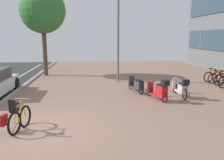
{
  "coord_description": "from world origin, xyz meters",
  "views": [
    {
      "loc": [
        1.39,
        -7.09,
        2.84
      ],
      "look_at": [
        2.39,
        3.08,
        0.94
      ],
      "focal_mm": 37.61,
      "sensor_mm": 36.0,
      "label": 1
    }
  ],
  "objects": [
    {
      "name": "bicycle_rack_06",
      "position": [
        9.2,
        6.37,
        0.33
      ],
      "size": [
        1.27,
        0.48,
        0.93
      ],
      "color": "black",
      "rests_on": "ground"
    },
    {
      "name": "bicycle_rack_05",
      "position": [
        9.29,
        5.75,
        0.34
      ],
      "size": [
        1.31,
        0.48,
        0.97
      ],
      "color": "black",
      "rests_on": "ground"
    },
    {
      "name": "scooter_near",
      "position": [
        4.51,
        2.89,
        0.46
      ],
      "size": [
        0.79,
        1.68,
        1.03
      ],
      "color": "black",
      "rests_on": "ground"
    },
    {
      "name": "scooter_far",
      "position": [
        5.74,
        3.4,
        0.44
      ],
      "size": [
        0.52,
        1.88,
        0.96
      ],
      "color": "black",
      "rests_on": "ground"
    },
    {
      "name": "scooter_mid",
      "position": [
        3.83,
        4.54,
        0.38
      ],
      "size": [
        0.69,
        1.81,
        0.76
      ],
      "color": "black",
      "rests_on": "ground"
    },
    {
      "name": "bicycle_rack_07",
      "position": [
        9.25,
        6.98,
        0.33
      ],
      "size": [
        1.3,
        0.48,
        0.94
      ],
      "color": "black",
      "rests_on": "ground"
    },
    {
      "name": "street_tree",
      "position": [
        -1.81,
        10.55,
        4.64
      ],
      "size": [
        3.24,
        3.24,
        6.29
      ],
      "color": "brown",
      "rests_on": "ground"
    },
    {
      "name": "bicycle_foreground",
      "position": [
        -0.8,
        -0.04,
        0.39
      ],
      "size": [
        0.78,
        1.33,
        1.09
      ],
      "color": "black",
      "rests_on": "ground"
    },
    {
      "name": "lamp_post",
      "position": [
        3.23,
        7.69,
        3.12
      ],
      "size": [
        0.2,
        0.52,
        5.6
      ],
      "color": "slate",
      "rests_on": "ground"
    },
    {
      "name": "ground",
      "position": [
        1.43,
        0.0,
        -0.02
      ],
      "size": [
        21.0,
        40.0,
        0.13
      ],
      "color": "black"
    }
  ]
}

